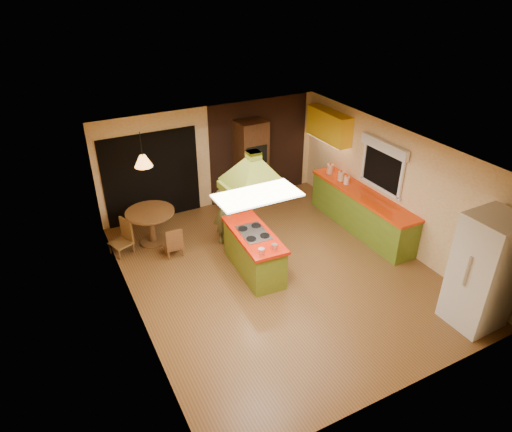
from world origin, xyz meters
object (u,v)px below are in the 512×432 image
wall_oven (251,163)px  dining_table (151,221)px  refrigerator (484,272)px  canister_large (330,169)px  man (226,209)px  kitchen_island (254,252)px

wall_oven → dining_table: wall_oven is taller
refrigerator → canister_large: (0.17, 4.47, 0.03)m
man → dining_table: man is taller
kitchen_island → wall_oven: bearing=67.3°
man → dining_table: (-1.42, 0.71, -0.27)m
wall_oven → canister_large: (1.51, -1.16, -0.02)m
dining_table → kitchen_island: bearing=-52.3°
man → dining_table: size_ratio=1.57×
wall_oven → dining_table: bearing=-167.8°
refrigerator → wall_oven: wall_oven is taller
kitchen_island → refrigerator: size_ratio=0.86×
man → wall_oven: wall_oven is taller
wall_oven → canister_large: bearing=-40.4°
kitchen_island → canister_large: 3.23m
man → wall_oven: (1.34, 1.46, 0.25)m
kitchen_island → dining_table: (-1.47, 1.91, 0.11)m
refrigerator → dining_table: (-4.11, 4.88, -0.47)m
refrigerator → dining_table: bearing=129.2°
refrigerator → wall_oven: size_ratio=0.96×
refrigerator → wall_oven: (-1.34, 5.63, 0.04)m
kitchen_island → man: man is taller
man → refrigerator: bearing=127.2°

